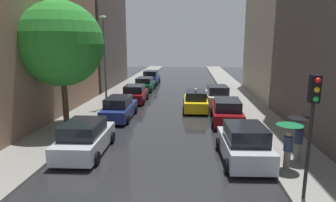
{
  "coord_description": "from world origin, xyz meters",
  "views": [
    {
      "loc": [
        1.46,
        -6.4,
        5.46
      ],
      "look_at": [
        -0.18,
        14.07,
        1.27
      ],
      "focal_mm": 30.57,
      "sensor_mm": 36.0,
      "label": 1
    }
  ],
  "objects_px": {
    "parked_car_right_nearest": "(244,144)",
    "pedestrian_near_tree": "(289,136)",
    "parked_car_right_third": "(217,96)",
    "street_tree_left": "(61,44)",
    "parked_car_left_second": "(119,108)",
    "taxi_midroad": "(196,101)",
    "pedestrian_foreground": "(299,129)",
    "parked_car_left_nearest": "(85,138)",
    "traffic_light_right_corner": "(313,111)",
    "lamp_post_left": "(104,56)",
    "parked_car_left_fourth": "(145,84)",
    "parked_car_left_third": "(135,94)",
    "parked_car_left_fifth": "(151,78)",
    "parked_car_right_second": "(227,112)"
  },
  "relations": [
    {
      "from": "parked_car_left_fourth",
      "to": "pedestrian_near_tree",
      "type": "relative_size",
      "value": 2.44
    },
    {
      "from": "parked_car_left_nearest",
      "to": "taxi_midroad",
      "type": "distance_m",
      "value": 11.41
    },
    {
      "from": "parked_car_right_third",
      "to": "taxi_midroad",
      "type": "relative_size",
      "value": 1.01
    },
    {
      "from": "parked_car_left_second",
      "to": "parked_car_left_fifth",
      "type": "xyz_separation_m",
      "value": [
        -0.17,
        18.04,
        0.07
      ]
    },
    {
      "from": "taxi_midroad",
      "to": "pedestrian_foreground",
      "type": "xyz_separation_m",
      "value": [
        4.48,
        -10.39,
        0.87
      ]
    },
    {
      "from": "parked_car_left_second",
      "to": "pedestrian_foreground",
      "type": "relative_size",
      "value": 2.32
    },
    {
      "from": "parked_car_left_third",
      "to": "parked_car_left_fifth",
      "type": "bearing_deg",
      "value": -0.66
    },
    {
      "from": "parked_car_left_nearest",
      "to": "traffic_light_right_corner",
      "type": "distance_m",
      "value": 10.29
    },
    {
      "from": "parked_car_right_nearest",
      "to": "traffic_light_right_corner",
      "type": "xyz_separation_m",
      "value": [
        1.46,
        -3.44,
        2.46
      ]
    },
    {
      "from": "parked_car_left_second",
      "to": "pedestrian_foreground",
      "type": "height_order",
      "value": "pedestrian_foreground"
    },
    {
      "from": "traffic_light_right_corner",
      "to": "lamp_post_left",
      "type": "xyz_separation_m",
      "value": [
        -11.0,
        13.49,
        1.11
      ]
    },
    {
      "from": "parked_car_right_nearest",
      "to": "parked_car_right_third",
      "type": "height_order",
      "value": "parked_car_right_nearest"
    },
    {
      "from": "parked_car_left_nearest",
      "to": "parked_car_left_fourth",
      "type": "relative_size",
      "value": 0.96
    },
    {
      "from": "parked_car_left_nearest",
      "to": "pedestrian_near_tree",
      "type": "height_order",
      "value": "pedestrian_near_tree"
    },
    {
      "from": "parked_car_left_fourth",
      "to": "traffic_light_right_corner",
      "type": "xyz_separation_m",
      "value": [
        9.32,
        -23.21,
        2.55
      ]
    },
    {
      "from": "parked_car_left_third",
      "to": "pedestrian_foreground",
      "type": "height_order",
      "value": "pedestrian_foreground"
    },
    {
      "from": "taxi_midroad",
      "to": "street_tree_left",
      "type": "height_order",
      "value": "street_tree_left"
    },
    {
      "from": "pedestrian_near_tree",
      "to": "traffic_light_right_corner",
      "type": "relative_size",
      "value": 0.45
    },
    {
      "from": "parked_car_right_nearest",
      "to": "street_tree_left",
      "type": "distance_m",
      "value": 12.27
    },
    {
      "from": "parked_car_left_second",
      "to": "street_tree_left",
      "type": "relative_size",
      "value": 0.6
    },
    {
      "from": "parked_car_left_fifth",
      "to": "parked_car_left_fourth",
      "type": "bearing_deg",
      "value": 179.94
    },
    {
      "from": "parked_car_left_third",
      "to": "traffic_light_right_corner",
      "type": "xyz_separation_m",
      "value": [
        9.18,
        -16.52,
        2.53
      ]
    },
    {
      "from": "pedestrian_near_tree",
      "to": "parked_car_left_second",
      "type": "bearing_deg",
      "value": 130.82
    },
    {
      "from": "parked_car_left_third",
      "to": "street_tree_left",
      "type": "xyz_separation_m",
      "value": [
        -2.79,
        -8.68,
        4.63
      ]
    },
    {
      "from": "parked_car_left_third",
      "to": "parked_car_right_third",
      "type": "xyz_separation_m",
      "value": [
        7.57,
        -0.57,
        0.05
      ]
    },
    {
      "from": "parked_car_right_third",
      "to": "street_tree_left",
      "type": "height_order",
      "value": "street_tree_left"
    },
    {
      "from": "pedestrian_foreground",
      "to": "lamp_post_left",
      "type": "distance_m",
      "value": 15.91
    },
    {
      "from": "taxi_midroad",
      "to": "traffic_light_right_corner",
      "type": "distance_m",
      "value": 14.4
    },
    {
      "from": "traffic_light_right_corner",
      "to": "lamp_post_left",
      "type": "distance_m",
      "value": 17.44
    },
    {
      "from": "parked_car_left_nearest",
      "to": "parked_car_right_third",
      "type": "xyz_separation_m",
      "value": [
        7.61,
        12.14,
        0.03
      ]
    },
    {
      "from": "parked_car_left_second",
      "to": "street_tree_left",
      "type": "xyz_separation_m",
      "value": [
        -2.81,
        -2.7,
        4.62
      ]
    },
    {
      "from": "parked_car_left_third",
      "to": "street_tree_left",
      "type": "distance_m",
      "value": 10.22
    },
    {
      "from": "lamp_post_left",
      "to": "pedestrian_foreground",
      "type": "bearing_deg",
      "value": -40.42
    },
    {
      "from": "parked_car_right_third",
      "to": "pedestrian_foreground",
      "type": "height_order",
      "value": "pedestrian_foreground"
    },
    {
      "from": "parked_car_right_third",
      "to": "parked_car_left_second",
      "type": "bearing_deg",
      "value": 123.34
    },
    {
      "from": "parked_car_right_nearest",
      "to": "pedestrian_near_tree",
      "type": "relative_size",
      "value": 2.16
    },
    {
      "from": "taxi_midroad",
      "to": "lamp_post_left",
      "type": "height_order",
      "value": "lamp_post_left"
    },
    {
      "from": "parked_car_left_second",
      "to": "taxi_midroad",
      "type": "height_order",
      "value": "taxi_midroad"
    },
    {
      "from": "pedestrian_foreground",
      "to": "pedestrian_near_tree",
      "type": "relative_size",
      "value": 1.04
    },
    {
      "from": "pedestrian_near_tree",
      "to": "street_tree_left",
      "type": "xyz_separation_m",
      "value": [
        -12.14,
        5.42,
        3.78
      ]
    },
    {
      "from": "parked_car_left_third",
      "to": "parked_car_left_fourth",
      "type": "relative_size",
      "value": 0.89
    },
    {
      "from": "parked_car_right_nearest",
      "to": "pedestrian_near_tree",
      "type": "xyz_separation_m",
      "value": [
        1.63,
        -1.02,
        0.78
      ]
    },
    {
      "from": "parked_car_left_second",
      "to": "pedestrian_near_tree",
      "type": "xyz_separation_m",
      "value": [
        9.33,
        -8.12,
        0.84
      ]
    },
    {
      "from": "parked_car_right_second",
      "to": "parked_car_right_nearest",
      "type": "bearing_deg",
      "value": -177.88
    },
    {
      "from": "parked_car_left_fourth",
      "to": "parked_car_right_third",
      "type": "height_order",
      "value": "parked_car_right_third"
    },
    {
      "from": "parked_car_left_fourth",
      "to": "pedestrian_foreground",
      "type": "distance_m",
      "value": 22.38
    },
    {
      "from": "parked_car_right_second",
      "to": "street_tree_left",
      "type": "relative_size",
      "value": 0.62
    },
    {
      "from": "parked_car_left_third",
      "to": "taxi_midroad",
      "type": "bearing_deg",
      "value": -117.9
    },
    {
      "from": "parked_car_left_nearest",
      "to": "pedestrian_foreground",
      "type": "bearing_deg",
      "value": -94.5
    },
    {
      "from": "parked_car_right_nearest",
      "to": "traffic_light_right_corner",
      "type": "relative_size",
      "value": 0.98
    }
  ]
}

